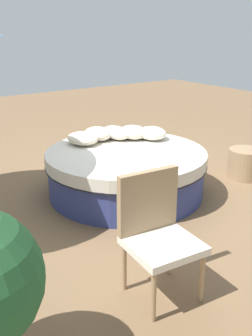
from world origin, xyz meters
TOP-DOWN VIEW (x-y plane):
  - ground_plane at (0.00, 0.00)m, footprint 16.00×16.00m
  - round_bed at (0.00, 0.00)m, footprint 1.99×1.99m
  - throw_pillow_0 at (-0.22, 0.59)m, footprint 0.41×0.36m
  - throw_pillow_1 at (-0.40, 0.40)m, footprint 0.41×0.36m
  - throw_pillow_2 at (-0.53, 0.21)m, footprint 0.50×0.30m
  - throw_pillow_3 at (-0.61, -0.03)m, footprint 0.42×0.34m
  - throw_pillow_4 at (-0.57, -0.29)m, footprint 0.46×0.38m
  - patio_chair at (1.71, -0.92)m, footprint 0.55×0.56m
  - side_table at (0.52, 1.66)m, footprint 0.46×0.46m

SIDE VIEW (x-z plane):
  - ground_plane at x=0.00m, z-range 0.00..0.00m
  - side_table at x=0.52m, z-range 0.00..0.41m
  - round_bed at x=0.00m, z-range 0.01..0.57m
  - patio_chair at x=1.71m, z-range 0.07..1.05m
  - throw_pillow_4 at x=-0.57m, z-range 0.56..0.71m
  - throw_pillow_2 at x=-0.53m, z-range 0.56..0.73m
  - throw_pillow_0 at x=-0.22m, z-range 0.56..0.73m
  - throw_pillow_3 at x=-0.61m, z-range 0.56..0.74m
  - throw_pillow_1 at x=-0.40m, z-range 0.56..0.74m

